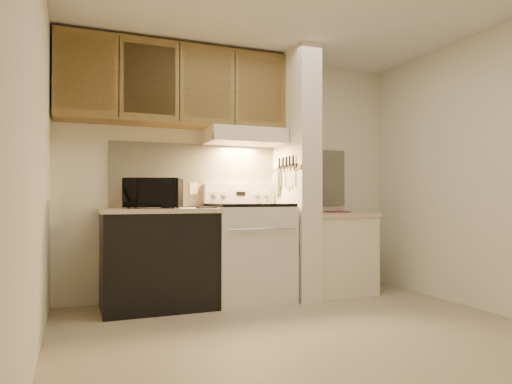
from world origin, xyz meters
TOP-DOWN VIEW (x-y plane):
  - floor at (0.00, 0.00)m, footprint 3.60×3.60m
  - wall_back at (0.00, 1.50)m, footprint 3.60×2.50m
  - wall_left at (-1.80, 0.00)m, footprint 0.02×3.00m
  - wall_right at (1.80, 0.00)m, footprint 0.02×3.00m
  - backsplash at (0.00, 1.49)m, footprint 2.60×0.02m
  - range_body at (0.00, 1.16)m, footprint 0.76×0.65m
  - oven_window at (0.00, 0.84)m, footprint 0.50×0.01m
  - oven_handle at (0.00, 0.80)m, footprint 0.65×0.02m
  - cooktop at (0.00, 1.16)m, footprint 0.74×0.64m
  - range_backguard at (0.00, 1.44)m, footprint 0.76×0.08m
  - range_display at (0.00, 1.40)m, footprint 0.10×0.01m
  - range_knob_left_outer at (-0.28, 1.40)m, footprint 0.05×0.02m
  - range_knob_left_inner at (-0.18, 1.40)m, footprint 0.05×0.02m
  - range_knob_right_inner at (0.18, 1.40)m, footprint 0.05×0.02m
  - range_knob_right_outer at (0.28, 1.40)m, footprint 0.05×0.02m
  - dishwasher_front at (-0.88, 1.17)m, footprint 1.00×0.63m
  - left_countertop at (-0.88, 1.17)m, footprint 1.04×0.67m
  - spoon_rest at (-0.48, 0.97)m, footprint 0.21×0.13m
  - teal_jar at (-0.83, 1.09)m, footprint 0.10×0.10m
  - outlet at (-0.48, 1.48)m, footprint 0.08×0.01m
  - microwave at (-0.93, 1.15)m, footprint 0.57×0.48m
  - partition_pillar at (0.51, 1.15)m, footprint 0.22×0.70m
  - pillar_trim at (0.39, 1.15)m, footprint 0.01×0.70m
  - knife_strip at (0.39, 1.10)m, footprint 0.02×0.42m
  - knife_blade_a at (0.38, 0.95)m, footprint 0.01×0.03m
  - knife_handle_a at (0.38, 0.94)m, footprint 0.02×0.02m
  - knife_blade_b at (0.38, 1.03)m, footprint 0.01×0.04m
  - knife_handle_b at (0.38, 1.02)m, footprint 0.02×0.02m
  - knife_blade_c at (0.38, 1.09)m, footprint 0.01×0.04m
  - knife_handle_c at (0.38, 1.09)m, footprint 0.02×0.02m
  - knife_blade_d at (0.38, 1.18)m, footprint 0.01×0.04m
  - knife_handle_d at (0.38, 1.17)m, footprint 0.02×0.02m
  - knife_blade_e at (0.38, 1.26)m, footprint 0.01×0.04m
  - knife_handle_e at (0.38, 1.26)m, footprint 0.02×0.02m
  - oven_mitt at (0.38, 1.32)m, footprint 0.03×0.10m
  - right_cab_base at (0.97, 1.15)m, footprint 0.70×0.60m
  - right_countertop at (0.97, 1.15)m, footprint 0.74×0.64m
  - red_folder at (1.07, 1.25)m, footprint 0.32×0.37m
  - white_box at (1.19, 1.33)m, footprint 0.18×0.15m
  - range_hood at (0.00, 1.28)m, footprint 0.78×0.44m
  - hood_lip at (0.00, 1.07)m, footprint 0.78×0.04m
  - upper_cabinets at (-0.69, 1.32)m, footprint 2.18×0.33m
  - cab_door_a at (-1.51, 1.17)m, footprint 0.46×0.01m
  - cab_gap_a at (-1.23, 1.16)m, footprint 0.01×0.01m
  - cab_door_b at (-0.96, 1.17)m, footprint 0.46×0.01m
  - cab_gap_b at (-0.69, 1.16)m, footprint 0.01×0.01m
  - cab_door_c at (-0.42, 1.17)m, footprint 0.46×0.01m
  - cab_gap_c at (-0.14, 1.16)m, footprint 0.01×0.01m
  - cab_door_d at (0.13, 1.17)m, footprint 0.46×0.01m

SIDE VIEW (x-z plane):
  - floor at x=0.00m, z-range 0.00..0.00m
  - right_cab_base at x=0.97m, z-range 0.00..0.81m
  - dishwasher_front at x=-0.88m, z-range 0.00..0.87m
  - range_body at x=0.00m, z-range 0.00..0.92m
  - oven_window at x=0.00m, z-range 0.35..0.65m
  - oven_handle at x=0.00m, z-range 0.71..0.73m
  - right_countertop at x=0.97m, z-range 0.81..0.85m
  - red_folder at x=1.07m, z-range 0.85..0.86m
  - white_box at x=1.19m, z-range 0.85..0.89m
  - left_countertop at x=-0.88m, z-range 0.87..0.91m
  - spoon_rest at x=-0.48m, z-range 0.91..0.92m
  - cooktop at x=0.00m, z-range 0.92..0.95m
  - teal_jar at x=-0.83m, z-range 0.91..1.01m
  - microwave at x=-0.93m, z-range 0.91..1.18m
  - range_backguard at x=0.00m, z-range 0.95..1.15m
  - range_display at x=0.00m, z-range 1.03..1.07m
  - range_knob_left_outer at x=-0.28m, z-range 1.03..1.07m
  - range_knob_left_inner at x=-0.18m, z-range 1.03..1.07m
  - range_knob_right_inner at x=0.18m, z-range 1.03..1.07m
  - range_knob_right_outer at x=0.28m, z-range 1.03..1.07m
  - outlet at x=-0.48m, z-range 1.04..1.16m
  - oven_mitt at x=0.38m, z-range 1.05..1.28m
  - knife_blade_c at x=0.38m, z-range 1.10..1.30m
  - knife_blade_b at x=0.38m, z-range 1.12..1.30m
  - knife_blade_e at x=0.38m, z-range 1.12..1.30m
  - knife_blade_a at x=0.38m, z-range 1.14..1.30m
  - knife_blade_d at x=0.38m, z-range 1.14..1.30m
  - backsplash at x=0.00m, z-range 0.92..1.55m
  - wall_back at x=0.00m, z-range 1.24..1.26m
  - wall_left at x=-1.80m, z-range 0.00..2.50m
  - wall_right at x=1.80m, z-range 0.00..2.50m
  - partition_pillar at x=0.51m, z-range 0.00..2.50m
  - pillar_trim at x=0.39m, z-range 1.28..1.32m
  - knife_strip at x=0.39m, z-range 1.30..1.34m
  - knife_handle_a at x=0.38m, z-range 1.32..1.42m
  - knife_handle_b at x=0.38m, z-range 1.32..1.42m
  - knife_handle_c at x=0.38m, z-range 1.32..1.42m
  - knife_handle_d at x=0.38m, z-range 1.32..1.42m
  - knife_handle_e at x=0.38m, z-range 1.32..1.42m
  - hood_lip at x=0.00m, z-range 1.55..1.61m
  - range_hood at x=0.00m, z-range 1.55..1.70m
  - upper_cabinets at x=-0.69m, z-range 1.70..2.47m
  - cab_door_a at x=-1.51m, z-range 1.77..2.40m
  - cab_gap_a at x=-1.23m, z-range 1.72..2.45m
  - cab_door_b at x=-0.96m, z-range 1.77..2.40m
  - cab_gap_b at x=-0.69m, z-range 1.72..2.45m
  - cab_door_c at x=-0.42m, z-range 1.77..2.40m
  - cab_gap_c at x=-0.14m, z-range 1.72..2.45m
  - cab_door_d at x=0.13m, z-range 1.77..2.40m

